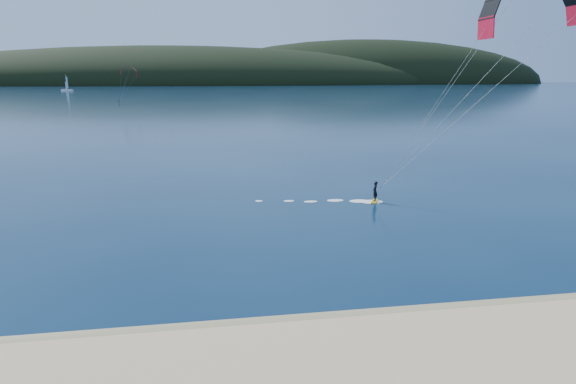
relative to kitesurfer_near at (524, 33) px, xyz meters
The scene contains 5 objects.
wet_sand 31.30m from the kitesurfer_near, 146.72° to the right, with size 220.00×2.50×0.10m.
headland 725.96m from the kitesurfer_near, 91.79° to the left, with size 1200.00×310.00×140.00m.
kitesurfer_near is the anchor object (origin of this frame).
kitesurfer_far 184.59m from the kitesurfer_near, 108.21° to the left, with size 9.66×6.37×14.35m.
sailboat 400.62m from the kitesurfer_near, 110.32° to the left, with size 9.11×5.83×12.89m.
Camera 1 is at (0.16, -14.21, 10.99)m, focal length 29.45 mm.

